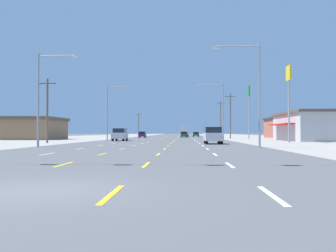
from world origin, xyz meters
name	(u,v)px	position (x,y,z in m)	size (l,w,h in m)	color
ground_plane	(167,139)	(0.00, 66.00, 0.00)	(572.00, 572.00, 0.00)	#4C4C4F
lot_apron_left	(45,139)	(-24.75, 66.00, 0.00)	(28.00, 440.00, 0.01)	gray
lot_apron_right	(293,139)	(24.75, 66.00, 0.00)	(28.00, 440.00, 0.01)	gray
lane_markings	(173,137)	(0.00, 104.50, 0.01)	(10.64, 227.60, 0.01)	white
signal_span_wire	(97,30)	(-0.35, 7.05, 5.72)	(26.79, 0.52, 9.86)	brown
suv_far_right_nearest	(213,135)	(6.75, 35.80, 1.03)	(1.98, 4.90, 1.98)	silver
suv_far_left_near	(120,134)	(-6.91, 50.98, 1.03)	(1.98, 4.90, 1.98)	silver
hatchback_far_left_mid	(142,135)	(-7.24, 86.32, 0.78)	(1.72, 3.90, 1.54)	#4C196B
hatchback_inner_right_midfar	(184,135)	(3.33, 87.92, 0.78)	(1.72, 3.90, 1.54)	#235B2D
box_truck_inner_right_far	(185,131)	(3.49, 106.74, 1.84)	(2.40, 7.20, 3.23)	#235B2D
sedan_far_right_farther	(196,134)	(7.02, 107.95, 0.76)	(1.80, 4.50, 1.46)	#235B2D
storefront_left_row_1	(33,128)	(-25.50, 61.86, 2.13)	(10.39, 12.81, 4.20)	#8C6B4C
storefront_right_row_1	(327,126)	(26.64, 53.50, 2.36)	(15.34, 17.04, 4.69)	#B2B2B7
storefront_right_row_2	(287,128)	(28.75, 84.86, 2.53)	(9.21, 14.17, 5.02)	#A35642
pole_sign_right_row_1	(289,85)	(17.26, 41.76, 7.69)	(0.24, 1.94, 10.23)	gray
pole_sign_right_row_2	(249,100)	(16.75, 69.63, 8.02)	(0.24, 1.64, 10.94)	gray
streetlight_left_row_0	(42,92)	(-9.75, 25.44, 5.06)	(3.78, 0.26, 8.70)	gray
streetlight_right_row_0	(254,87)	(9.71, 25.44, 5.50)	(4.25, 0.26, 9.43)	gray
streetlight_left_row_1	(110,108)	(-9.74, 56.77, 5.59)	(4.06, 0.26, 9.65)	gray
streetlight_right_row_1	(220,107)	(9.65, 56.77, 5.78)	(4.71, 0.26, 9.89)	gray
utility_pole_left_row_0	(47,109)	(-14.28, 38.97, 4.33)	(2.20, 0.26, 8.28)	brown
utility_pole_right_row_1	(230,115)	(13.38, 73.32, 5.08)	(2.20, 0.26, 9.76)	brown
utility_pole_right_row_2	(221,118)	(13.63, 97.43, 5.27)	(2.20, 0.26, 10.15)	brown
utility_pole_left_row_3	(139,124)	(-13.02, 126.28, 4.34)	(2.20, 0.26, 8.30)	brown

